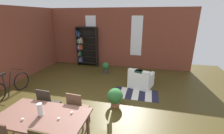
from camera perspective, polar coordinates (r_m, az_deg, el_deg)
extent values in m
plane|color=#423716|center=(4.68, -11.97, -15.74)|extent=(11.07, 11.07, 0.00)
cube|color=brown|center=(8.04, 0.51, 10.68)|extent=(7.77, 0.12, 2.97)
cube|color=white|center=(8.30, -7.76, 11.80)|extent=(0.55, 0.02, 1.93)
cube|color=white|center=(7.78, 9.10, 11.27)|extent=(0.55, 0.02, 1.93)
cube|color=brown|center=(3.46, -24.53, -16.34)|extent=(1.77, 0.95, 0.04)
cylinder|color=brown|center=(4.35, -29.31, -15.33)|extent=(0.07, 0.07, 0.71)
cylinder|color=brown|center=(3.59, -9.01, -20.72)|extent=(0.07, 0.07, 0.71)
cylinder|color=silver|center=(3.39, -25.20, -14.16)|extent=(0.10, 0.10, 0.26)
cylinder|color=silver|center=(3.30, -14.74, -16.18)|extent=(0.04, 0.04, 0.04)
cylinder|color=silver|center=(3.47, -30.34, -16.49)|extent=(0.04, 0.04, 0.04)
cylinder|color=silver|center=(3.21, -19.25, -17.73)|extent=(0.04, 0.04, 0.03)
cube|color=#332B23|center=(4.33, -22.05, -12.87)|extent=(0.41, 0.41, 0.04)
cube|color=#332B23|center=(4.09, -24.05, -11.08)|extent=(0.38, 0.04, 0.50)
cylinder|color=#332B23|center=(4.48, -18.36, -14.84)|extent=(0.04, 0.04, 0.43)
cylinder|color=#332B23|center=(4.67, -22.16, -13.83)|extent=(0.04, 0.04, 0.43)
cylinder|color=#332B23|center=(4.24, -21.12, -17.26)|extent=(0.04, 0.04, 0.43)
cylinder|color=#332B23|center=(4.44, -25.02, -16.04)|extent=(0.04, 0.04, 0.43)
cube|color=brown|center=(2.96, -0.85, -21.83)|extent=(0.07, 0.38, 0.50)
cylinder|color=#443926|center=(4.45, -32.94, -17.46)|extent=(0.04, 0.04, 0.43)
cylinder|color=#443926|center=(4.70, -35.88, -16.03)|extent=(0.04, 0.04, 0.43)
cube|color=brown|center=(3.96, -12.22, -15.01)|extent=(0.43, 0.43, 0.04)
cube|color=brown|center=(3.69, -13.94, -13.23)|extent=(0.38, 0.06, 0.50)
cylinder|color=brown|center=(4.15, -8.45, -16.97)|extent=(0.04, 0.04, 0.43)
cylinder|color=brown|center=(4.30, -12.93, -15.86)|extent=(0.04, 0.04, 0.43)
cylinder|color=brown|center=(3.90, -10.91, -19.82)|extent=(0.04, 0.04, 0.43)
cylinder|color=brown|center=(4.05, -15.63, -18.47)|extent=(0.04, 0.04, 0.43)
cube|color=black|center=(8.50, -12.55, 7.55)|extent=(0.04, 0.32, 2.06)
cube|color=black|center=(8.09, -5.62, 7.36)|extent=(0.04, 0.32, 2.06)
cube|color=black|center=(8.42, -8.77, 7.68)|extent=(1.11, 0.01, 2.06)
cube|color=black|center=(8.48, -8.87, 1.79)|extent=(1.07, 0.32, 0.04)
cube|color=#284C8C|center=(8.64, -11.99, 3.01)|extent=(0.04, 0.19, 0.28)
cube|color=white|center=(8.63, -11.73, 2.66)|extent=(0.03, 0.17, 0.18)
cube|color=#8C4C8C|center=(8.61, -11.48, 2.83)|extent=(0.04, 0.17, 0.23)
cube|color=#8C4C8C|center=(8.59, -11.24, 2.90)|extent=(0.03, 0.17, 0.26)
cube|color=#284C8C|center=(8.57, -10.95, 2.96)|extent=(0.04, 0.19, 0.28)
cube|color=black|center=(8.39, -8.98, 4.03)|extent=(1.07, 0.32, 0.04)
cube|color=orange|center=(8.57, -12.15, 4.82)|extent=(0.03, 0.23, 0.16)
cube|color=#284C8C|center=(8.55, -11.92, 4.89)|extent=(0.04, 0.21, 0.18)
cube|color=#33724C|center=(8.52, -11.64, 5.19)|extent=(0.04, 0.26, 0.28)
cube|color=black|center=(8.31, -9.10, 6.31)|extent=(1.07, 0.32, 0.04)
cube|color=#8C4C8C|center=(8.49, -12.29, 7.24)|extent=(0.03, 0.21, 0.21)
cube|color=white|center=(8.46, -12.02, 7.43)|extent=(0.04, 0.22, 0.27)
cube|color=#8C4C8C|center=(8.45, -11.71, 7.22)|extent=(0.04, 0.26, 0.21)
cube|color=#B22D28|center=(8.43, -11.43, 7.24)|extent=(0.03, 0.19, 0.21)
cube|color=orange|center=(8.41, -11.17, 7.39)|extent=(0.03, 0.22, 0.26)
cube|color=black|center=(8.25, -9.23, 8.64)|extent=(1.07, 0.32, 0.04)
cube|color=gold|center=(8.43, -12.47, 9.43)|extent=(0.03, 0.21, 0.18)
cube|color=#33724C|center=(8.41, -12.14, 9.52)|extent=(0.05, 0.21, 0.21)
cube|color=white|center=(8.38, -11.75, 9.65)|extent=(0.04, 0.27, 0.25)
cube|color=#284C8C|center=(8.36, -11.45, 9.57)|extent=(0.04, 0.20, 0.23)
cube|color=white|center=(8.34, -11.18, 9.78)|extent=(0.04, 0.26, 0.29)
cube|color=orange|center=(8.32, -10.90, 9.64)|extent=(0.03, 0.16, 0.25)
cube|color=black|center=(8.19, -9.35, 11.00)|extent=(1.07, 0.32, 0.04)
cube|color=#284C8C|center=(8.38, -12.63, 12.07)|extent=(0.04, 0.26, 0.28)
cube|color=#284C8C|center=(8.36, -12.26, 11.90)|extent=(0.04, 0.17, 0.23)
cube|color=#4C4C51|center=(8.34, -12.00, 11.71)|extent=(0.03, 0.19, 0.17)
cube|color=black|center=(8.14, -9.54, 14.45)|extent=(1.07, 0.32, 0.04)
cube|color=white|center=(6.04, 10.80, -5.23)|extent=(1.00, 1.00, 0.40)
cube|color=white|center=(5.61, 9.92, -2.90)|extent=(0.81, 0.38, 0.35)
cube|color=white|center=(5.84, 14.10, -3.39)|extent=(0.32, 0.72, 0.15)
cube|color=white|center=(6.04, 7.94, -2.22)|extent=(0.32, 0.72, 0.15)
cube|color=#19382D|center=(5.56, 9.99, -1.61)|extent=(0.32, 0.24, 0.08)
torus|color=black|center=(6.58, -30.59, -4.51)|extent=(0.06, 0.67, 0.67)
cylinder|color=black|center=(6.25, -33.86, -5.28)|extent=(0.05, 0.31, 0.85)
cylinder|color=black|center=(6.09, -35.38, -4.33)|extent=(0.04, 0.04, 0.45)
cube|color=black|center=(6.01, -35.81, -2.22)|extent=(0.09, 0.20, 0.05)
cylinder|color=black|center=(6.36, -31.94, -0.68)|extent=(0.44, 0.04, 0.02)
cylinder|color=#9E6042|center=(4.77, 1.18, -13.48)|extent=(0.26, 0.26, 0.15)
sphere|color=#2D6B33|center=(4.64, 1.20, -10.75)|extent=(0.47, 0.47, 0.47)
cylinder|color=#333338|center=(7.28, -2.41, -1.41)|extent=(0.21, 0.21, 0.22)
sphere|color=#235B2D|center=(7.20, -2.44, 0.42)|extent=(0.34, 0.34, 0.34)
cube|color=#1E1E33|center=(5.58, 1.90, -9.20)|extent=(0.22, 0.85, 0.01)
cube|color=silver|center=(5.55, 4.17, -9.44)|extent=(0.22, 0.85, 0.01)
cube|color=#1E1E33|center=(5.52, 6.46, -9.65)|extent=(0.22, 0.85, 0.01)
cube|color=silver|center=(5.50, 8.77, -9.86)|extent=(0.22, 0.85, 0.01)
cube|color=#1E1E33|center=(5.50, 11.09, -10.05)|extent=(0.22, 0.85, 0.01)
cube|color=silver|center=(5.50, 13.42, -10.22)|extent=(0.22, 0.85, 0.01)
cube|color=#1E1E33|center=(5.51, 15.75, -10.38)|extent=(0.22, 0.85, 0.01)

